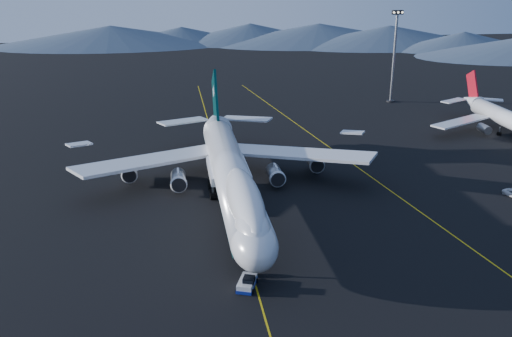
{
  "coord_description": "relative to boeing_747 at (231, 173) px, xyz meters",
  "views": [
    {
      "loc": [
        -10.27,
        -96.52,
        41.28
      ],
      "look_at": [
        4.74,
        1.35,
        6.0
      ],
      "focal_mm": 40.0,
      "sensor_mm": 36.0,
      "label": 1
    }
  ],
  "objects": [
    {
      "name": "floodlight_mast",
      "position": [
        59.86,
        74.86,
        8.65
      ],
      "size": [
        3.53,
        2.64,
        28.54
      ],
      "rotation": [
        0.0,
        0.0,
        0.39
      ],
      "color": "black",
      "rests_on": "ground"
    },
    {
      "name": "second_jet",
      "position": [
        75.43,
        33.14,
        -1.72
      ],
      "size": [
        42.03,
        47.48,
        13.51
      ],
      "rotation": [
        0.0,
        0.0,
        0.1
      ],
      "color": "silver",
      "rests_on": "ground"
    },
    {
      "name": "taxiway_line_main",
      "position": [
        -0.0,
        -0.03,
        -5.8
      ],
      "size": [
        0.25,
        220.0,
        0.01
      ],
      "primitive_type": "cube",
      "color": "gold",
      "rests_on": "ground"
    },
    {
      "name": "ground",
      "position": [
        -0.0,
        -0.03,
        -5.81
      ],
      "size": [
        500.0,
        500.0,
        0.0
      ],
      "primitive_type": "plane",
      "color": "black",
      "rests_on": "ground"
    },
    {
      "name": "pushback_tug",
      "position": [
        -1.23,
        -29.53,
        -5.23
      ],
      "size": [
        3.52,
        4.74,
        1.85
      ],
      "rotation": [
        0.0,
        0.0,
        -0.36
      ],
      "color": "silver",
      "rests_on": "ground"
    },
    {
      "name": "boeing_747",
      "position": [
        0.0,
        0.0,
        0.0
      ],
      "size": [
        59.62,
        72.43,
        19.37
      ],
      "color": "silver",
      "rests_on": "ground"
    },
    {
      "name": "taxiway_line_side",
      "position": [
        30.0,
        9.97,
        -5.8
      ],
      "size": [
        28.08,
        198.09,
        0.01
      ],
      "primitive_type": "cube",
      "rotation": [
        0.0,
        0.0,
        0.14
      ],
      "color": "gold",
      "rests_on": "ground"
    }
  ]
}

